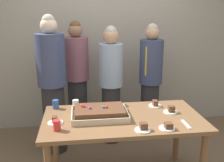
{
  "coord_description": "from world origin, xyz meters",
  "views": [
    {
      "loc": [
        -0.44,
        -2.45,
        1.85
      ],
      "look_at": [
        -0.1,
        0.15,
        1.11
      ],
      "focal_mm": 41.79,
      "sensor_mm": 36.0,
      "label": 1
    }
  ],
  "objects_px": {
    "drink_cup_middle": "(76,104)",
    "person_green_shirt_behind": "(77,79)",
    "cake_server_utensil": "(186,124)",
    "plated_slice_near_left": "(155,104)",
    "plated_slice_far_left": "(168,127)",
    "person_serving_front": "(150,80)",
    "sheet_cake": "(100,113)",
    "plated_slice_far_right": "(143,128)",
    "person_striped_tie_right": "(111,83)",
    "plated_slice_center_front": "(55,121)",
    "drink_cup_nearest": "(56,104)",
    "plated_slice_near_right": "(171,110)",
    "person_far_right_suit": "(52,84)",
    "party_table": "(123,126)",
    "drink_cup_far_end": "(57,125)"
  },
  "relations": [
    {
      "from": "plated_slice_center_front",
      "to": "person_striped_tie_right",
      "type": "relative_size",
      "value": 0.09
    },
    {
      "from": "sheet_cake",
      "to": "person_serving_front",
      "type": "bearing_deg",
      "value": 50.59
    },
    {
      "from": "plated_slice_near_right",
      "to": "person_striped_tie_right",
      "type": "height_order",
      "value": "person_striped_tie_right"
    },
    {
      "from": "person_green_shirt_behind",
      "to": "person_far_right_suit",
      "type": "xyz_separation_m",
      "value": [
        -0.31,
        -0.39,
        0.05
      ]
    },
    {
      "from": "party_table",
      "to": "person_striped_tie_right",
      "type": "bearing_deg",
      "value": 90.4
    },
    {
      "from": "party_table",
      "to": "person_far_right_suit",
      "type": "xyz_separation_m",
      "value": [
        -0.77,
        0.77,
        0.26
      ]
    },
    {
      "from": "drink_cup_middle",
      "to": "person_green_shirt_behind",
      "type": "relative_size",
      "value": 0.06
    },
    {
      "from": "plated_slice_near_right",
      "to": "drink_cup_middle",
      "type": "xyz_separation_m",
      "value": [
        -1.02,
        0.25,
        0.03
      ]
    },
    {
      "from": "plated_slice_near_left",
      "to": "plated_slice_far_right",
      "type": "distance_m",
      "value": 0.64
    },
    {
      "from": "plated_slice_near_right",
      "to": "sheet_cake",
      "type": "bearing_deg",
      "value": -178.63
    },
    {
      "from": "plated_slice_center_front",
      "to": "person_serving_front",
      "type": "bearing_deg",
      "value": 40.68
    },
    {
      "from": "party_table",
      "to": "person_far_right_suit",
      "type": "distance_m",
      "value": 1.12
    },
    {
      "from": "person_green_shirt_behind",
      "to": "drink_cup_far_end",
      "type": "bearing_deg",
      "value": -19.16
    },
    {
      "from": "person_green_shirt_behind",
      "to": "party_table",
      "type": "bearing_deg",
      "value": 10.48
    },
    {
      "from": "person_serving_front",
      "to": "drink_cup_middle",
      "type": "bearing_deg",
      "value": -16.39
    },
    {
      "from": "sheet_cake",
      "to": "plated_slice_far_left",
      "type": "bearing_deg",
      "value": -30.56
    },
    {
      "from": "plated_slice_far_right",
      "to": "person_striped_tie_right",
      "type": "distance_m",
      "value": 1.27
    },
    {
      "from": "cake_server_utensil",
      "to": "person_serving_front",
      "type": "bearing_deg",
      "value": 90.09
    },
    {
      "from": "cake_server_utensil",
      "to": "drink_cup_nearest",
      "type": "bearing_deg",
      "value": 155.23
    },
    {
      "from": "drink_cup_middle",
      "to": "person_green_shirt_behind",
      "type": "distance_m",
      "value": 0.86
    },
    {
      "from": "plated_slice_near_right",
      "to": "person_far_right_suit",
      "type": "bearing_deg",
      "value": 151.19
    },
    {
      "from": "plated_slice_near_right",
      "to": "drink_cup_nearest",
      "type": "height_order",
      "value": "drink_cup_nearest"
    },
    {
      "from": "cake_server_utensil",
      "to": "plated_slice_near_left",
      "type": "bearing_deg",
      "value": 106.96
    },
    {
      "from": "drink_cup_nearest",
      "to": "person_striped_tie_right",
      "type": "distance_m",
      "value": 0.92
    },
    {
      "from": "plated_slice_near_right",
      "to": "person_striped_tie_right",
      "type": "relative_size",
      "value": 0.09
    },
    {
      "from": "party_table",
      "to": "person_serving_front",
      "type": "bearing_deg",
      "value": 60.85
    },
    {
      "from": "drink_cup_middle",
      "to": "person_serving_front",
      "type": "distance_m",
      "value": 1.28
    },
    {
      "from": "party_table",
      "to": "plated_slice_far_left",
      "type": "distance_m",
      "value": 0.5
    },
    {
      "from": "cake_server_utensil",
      "to": "person_serving_front",
      "type": "xyz_separation_m",
      "value": [
        -0.0,
        1.28,
        0.09
      ]
    },
    {
      "from": "drink_cup_nearest",
      "to": "cake_server_utensil",
      "type": "distance_m",
      "value": 1.41
    },
    {
      "from": "sheet_cake",
      "to": "drink_cup_nearest",
      "type": "xyz_separation_m",
      "value": [
        -0.47,
        0.3,
        0.0
      ]
    },
    {
      "from": "plated_slice_near_left",
      "to": "person_far_right_suit",
      "type": "height_order",
      "value": "person_far_right_suit"
    },
    {
      "from": "person_striped_tie_right",
      "to": "plated_slice_near_right",
      "type": "bearing_deg",
      "value": 45.81
    },
    {
      "from": "person_serving_front",
      "to": "plated_slice_center_front",
      "type": "bearing_deg",
      "value": -9.93
    },
    {
      "from": "plated_slice_far_left",
      "to": "plated_slice_near_right",
      "type": "bearing_deg",
      "value": 66.12
    },
    {
      "from": "sheet_cake",
      "to": "person_striped_tie_right",
      "type": "distance_m",
      "value": 0.93
    },
    {
      "from": "plated_slice_near_right",
      "to": "plated_slice_center_front",
      "type": "relative_size",
      "value": 1.0
    },
    {
      "from": "drink_cup_nearest",
      "to": "drink_cup_far_end",
      "type": "bearing_deg",
      "value": -84.55
    },
    {
      "from": "sheet_cake",
      "to": "plated_slice_center_front",
      "type": "xyz_separation_m",
      "value": [
        -0.44,
        -0.09,
        -0.03
      ]
    },
    {
      "from": "drink_cup_far_end",
      "to": "cake_server_utensil",
      "type": "xyz_separation_m",
      "value": [
        1.23,
        -0.04,
        -0.05
      ]
    },
    {
      "from": "person_serving_front",
      "to": "plated_slice_near_left",
      "type": "bearing_deg",
      "value": 27.99
    },
    {
      "from": "drink_cup_middle",
      "to": "cake_server_utensil",
      "type": "distance_m",
      "value": 1.2
    },
    {
      "from": "drink_cup_nearest",
      "to": "person_far_right_suit",
      "type": "height_order",
      "value": "person_far_right_suit"
    },
    {
      "from": "plated_slice_far_left",
      "to": "person_far_right_suit",
      "type": "bearing_deg",
      "value": 136.16
    },
    {
      "from": "person_striped_tie_right",
      "to": "plated_slice_near_left",
      "type": "bearing_deg",
      "value": 46.42
    },
    {
      "from": "sheet_cake",
      "to": "plated_slice_far_right",
      "type": "height_order",
      "value": "sheet_cake"
    },
    {
      "from": "plated_slice_far_left",
      "to": "person_serving_front",
      "type": "height_order",
      "value": "person_serving_front"
    },
    {
      "from": "plated_slice_center_front",
      "to": "drink_cup_nearest",
      "type": "height_order",
      "value": "drink_cup_nearest"
    },
    {
      "from": "party_table",
      "to": "plated_slice_center_front",
      "type": "xyz_separation_m",
      "value": [
        -0.68,
        -0.05,
        0.12
      ]
    },
    {
      "from": "sheet_cake",
      "to": "drink_cup_nearest",
      "type": "relative_size",
      "value": 5.73
    }
  ]
}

